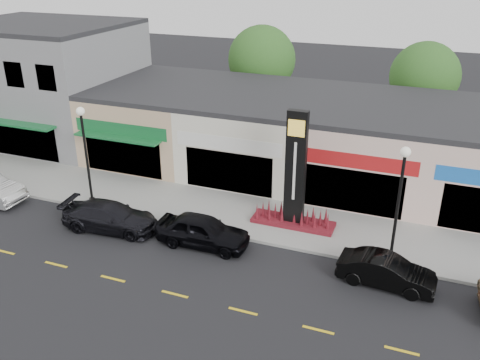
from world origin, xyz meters
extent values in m
plane|color=black|center=(0.00, 0.00, 0.00)|extent=(120.00, 120.00, 0.00)
cube|color=gray|center=(0.00, 4.35, 0.07)|extent=(52.00, 4.30, 0.15)
cube|color=gray|center=(0.00, 2.10, 0.07)|extent=(52.00, 0.20, 0.15)
cube|color=slate|center=(-18.00, 11.50, 4.00)|extent=(12.00, 10.00, 8.00)
cube|color=#262628|center=(-18.00, 11.50, 8.15)|extent=(12.00, 10.00, 0.30)
cube|color=black|center=(-18.00, 6.55, 1.40)|extent=(9.00, 0.10, 2.40)
cube|color=black|center=(-16.00, 6.55, 5.80)|extent=(1.40, 0.10, 1.60)
cube|color=black|center=(-13.50, 6.55, 5.80)|extent=(1.40, 0.10, 1.60)
cube|color=tan|center=(-8.50, 11.50, 2.25)|extent=(7.00, 10.00, 4.50)
cube|color=#262628|center=(-8.50, 11.50, 4.65)|extent=(7.00, 10.00, 0.30)
cube|color=black|center=(-8.50, 6.55, 1.40)|extent=(5.25, 0.10, 2.40)
cube|color=#15622F|center=(-8.50, 6.55, 3.10)|extent=(6.30, 0.12, 0.80)
cube|color=#15622F|center=(-8.50, 6.10, 2.70)|extent=(5.60, 0.90, 0.12)
cube|color=beige|center=(-1.50, 11.50, 2.25)|extent=(7.00, 10.00, 4.50)
cube|color=#262628|center=(-1.50, 11.50, 4.65)|extent=(7.00, 10.00, 0.30)
cube|color=black|center=(-1.50, 6.55, 1.40)|extent=(5.25, 0.10, 2.40)
cube|color=silver|center=(-1.50, 6.55, 3.10)|extent=(6.30, 0.12, 0.80)
cube|color=beige|center=(5.50, 11.50, 2.25)|extent=(7.00, 10.00, 4.50)
cube|color=#262628|center=(5.50, 11.50, 4.65)|extent=(7.00, 10.00, 0.30)
cube|color=black|center=(5.50, 6.55, 1.40)|extent=(5.25, 0.10, 2.40)
cube|color=red|center=(5.50, 6.55, 3.10)|extent=(6.30, 0.12, 0.80)
cylinder|color=#382619|center=(-4.00, 19.50, 1.57)|extent=(0.36, 0.36, 3.15)
sphere|color=#215119|center=(-4.00, 19.50, 5.23)|extent=(5.20, 5.20, 5.20)
cylinder|color=#382619|center=(8.00, 19.50, 1.49)|extent=(0.36, 0.36, 2.97)
sphere|color=#215119|center=(8.00, 19.50, 4.89)|extent=(4.80, 4.80, 4.80)
cylinder|color=black|center=(-8.00, 2.50, 0.30)|extent=(0.32, 0.32, 0.30)
cylinder|color=black|center=(-8.00, 2.50, 2.80)|extent=(0.14, 0.14, 5.00)
sphere|color=silver|center=(-8.00, 2.50, 5.40)|extent=(0.44, 0.44, 0.44)
cylinder|color=black|center=(8.00, 2.50, 0.30)|extent=(0.32, 0.32, 0.30)
cylinder|color=black|center=(8.00, 2.50, 2.80)|extent=(0.14, 0.14, 5.00)
sphere|color=silver|center=(8.00, 2.50, 5.40)|extent=(0.44, 0.44, 0.44)
cube|color=#52110E|center=(3.00, 4.20, 0.25)|extent=(4.20, 1.30, 0.20)
cube|color=black|center=(3.00, 4.20, 3.15)|extent=(1.00, 0.40, 6.00)
cube|color=yellow|center=(3.00, 3.98, 5.35)|extent=(0.80, 0.05, 0.80)
cube|color=silver|center=(3.00, 3.98, 3.15)|extent=(0.12, 0.04, 3.00)
imported|color=black|center=(-5.52, 0.63, 0.71)|extent=(2.46, 5.04, 1.41)
imported|color=black|center=(-0.54, 0.94, 0.77)|extent=(1.91, 4.54, 1.53)
imported|color=black|center=(7.98, 0.79, 0.66)|extent=(1.70, 4.12, 1.33)
camera|label=1|loc=(8.64, -17.96, 12.89)|focal=38.00mm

